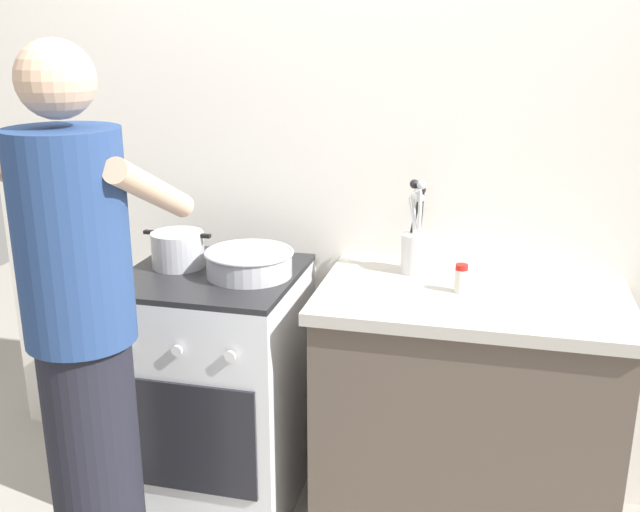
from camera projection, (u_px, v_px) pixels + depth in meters
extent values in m
cube|color=silver|center=(385.00, 163.00, 2.66)|extent=(3.20, 0.10, 2.50)
cube|color=brown|center=(464.00, 423.00, 2.50)|extent=(0.96, 0.56, 0.86)
cube|color=#B7B2A8|center=(472.00, 300.00, 2.36)|extent=(1.00, 0.60, 0.04)
cube|color=silver|center=(217.00, 390.00, 2.70)|extent=(0.60, 0.60, 0.88)
cube|color=#232326|center=(212.00, 275.00, 2.57)|extent=(0.60, 0.60, 0.02)
cube|color=black|center=(183.00, 438.00, 2.42)|extent=(0.51, 0.01, 0.40)
cylinder|color=silver|center=(125.00, 345.00, 2.36)|extent=(0.04, 0.01, 0.04)
cylinder|color=silver|center=(177.00, 351.00, 2.32)|extent=(0.04, 0.01, 0.04)
cylinder|color=silver|center=(230.00, 356.00, 2.28)|extent=(0.04, 0.01, 0.04)
cylinder|color=#B2B2B7|center=(178.00, 250.00, 2.61)|extent=(0.19, 0.19, 0.13)
cube|color=black|center=(149.00, 232.00, 2.62)|extent=(0.04, 0.02, 0.01)
cube|color=black|center=(206.00, 236.00, 2.57)|extent=(0.04, 0.02, 0.01)
cylinder|color=#B7B7BC|center=(249.00, 263.00, 2.52)|extent=(0.30, 0.30, 0.09)
torus|color=#B7B7BC|center=(249.00, 252.00, 2.51)|extent=(0.31, 0.31, 0.01)
cylinder|color=silver|center=(415.00, 253.00, 2.54)|extent=(0.10, 0.10, 0.14)
cylinder|color=white|center=(414.00, 233.00, 2.52)|extent=(0.03, 0.05, 0.25)
sphere|color=white|center=(416.00, 195.00, 2.48)|extent=(0.03, 0.03, 0.03)
cylinder|color=silver|center=(418.00, 234.00, 2.52)|extent=(0.02, 0.06, 0.23)
sphere|color=silver|center=(420.00, 198.00, 2.49)|extent=(0.03, 0.03, 0.03)
cylinder|color=silver|center=(416.00, 232.00, 2.52)|extent=(0.06, 0.04, 0.26)
sphere|color=silver|center=(418.00, 193.00, 2.48)|extent=(0.03, 0.03, 0.03)
cylinder|color=black|center=(420.00, 231.00, 2.53)|extent=(0.02, 0.02, 0.27)
sphere|color=black|center=(421.00, 190.00, 2.49)|extent=(0.03, 0.03, 0.03)
cylinder|color=#B7BABF|center=(420.00, 229.00, 2.51)|extent=(0.02, 0.06, 0.29)
sphere|color=#B7BABF|center=(421.00, 185.00, 2.47)|extent=(0.03, 0.03, 0.03)
cylinder|color=black|center=(413.00, 227.00, 2.54)|extent=(0.06, 0.05, 0.29)
sphere|color=black|center=(414.00, 184.00, 2.50)|extent=(0.03, 0.03, 0.03)
cylinder|color=silver|center=(461.00, 281.00, 2.36)|extent=(0.04, 0.04, 0.08)
cylinder|color=red|center=(462.00, 267.00, 2.35)|extent=(0.04, 0.04, 0.02)
cylinder|color=black|center=(98.00, 480.00, 2.15)|extent=(0.26, 0.26, 0.90)
cylinder|color=navy|center=(72.00, 238.00, 1.93)|extent=(0.30, 0.30, 0.58)
sphere|color=#D3AA8C|center=(55.00, 79.00, 1.80)|extent=(0.20, 0.20, 0.20)
cylinder|color=#D3AA8C|center=(42.00, 184.00, 2.06)|extent=(0.07, 0.41, 0.24)
cylinder|color=#D3AA8C|center=(152.00, 190.00, 1.98)|extent=(0.07, 0.41, 0.24)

